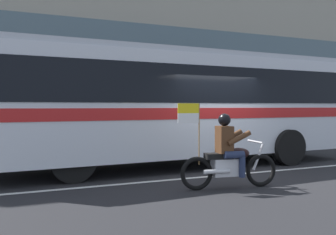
# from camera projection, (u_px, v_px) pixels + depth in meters

# --- Properties ---
(ground_plane) EXTENTS (60.00, 60.00, 0.00)m
(ground_plane) POSITION_uv_depth(u_px,v_px,m) (217.00, 171.00, 10.18)
(ground_plane) COLOR black
(sidewalk_curb) EXTENTS (28.00, 3.80, 0.15)m
(sidewalk_curb) POSITION_uv_depth(u_px,v_px,m) (147.00, 149.00, 14.82)
(sidewalk_curb) COLOR #B7B2A8
(sidewalk_curb) RESTS_ON ground_plane
(lane_center_stripe) EXTENTS (26.60, 0.14, 0.01)m
(lane_center_stripe) POSITION_uv_depth(u_px,v_px,m) (229.00, 175.00, 9.63)
(lane_center_stripe) COLOR silver
(lane_center_stripe) RESTS_ON ground_plane
(transit_bus) EXTENTS (10.68, 3.03, 3.22)m
(transit_bus) POSITION_uv_depth(u_px,v_px,m) (181.00, 100.00, 11.02)
(transit_bus) COLOR silver
(transit_bus) RESTS_ON ground_plane
(motorcycle_with_rider) EXTENTS (2.17, 0.70, 1.78)m
(motorcycle_with_rider) POSITION_uv_depth(u_px,v_px,m) (229.00, 157.00, 8.02)
(motorcycle_with_rider) COLOR black
(motorcycle_with_rider) RESTS_ON ground_plane
(fire_hydrant) EXTENTS (0.22, 0.30, 0.75)m
(fire_hydrant) POSITION_uv_depth(u_px,v_px,m) (82.00, 142.00, 13.02)
(fire_hydrant) COLOR red
(fire_hydrant) RESTS_ON sidewalk_curb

